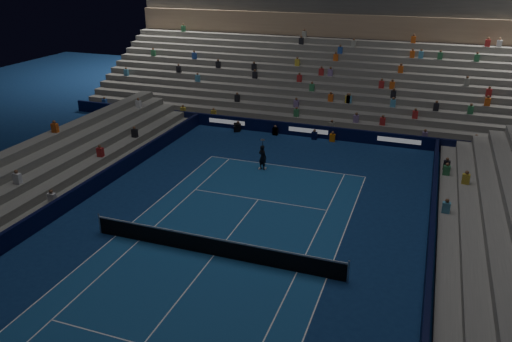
{
  "coord_description": "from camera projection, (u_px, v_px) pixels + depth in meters",
  "views": [
    {
      "loc": [
        8.74,
        -18.53,
        13.04
      ],
      "look_at": [
        0.0,
        6.0,
        2.0
      ],
      "focal_mm": 35.01,
      "sensor_mm": 36.0,
      "label": 1
    }
  ],
  "objects": [
    {
      "name": "tennis_net",
      "position": [
        214.0,
        246.0,
        23.66
      ],
      "size": [
        12.9,
        0.1,
        1.1
      ],
      "color": "#B2B2B7",
      "rests_on": "ground"
    },
    {
      "name": "sponsor_barrier_east",
      "position": [
        428.0,
        288.0,
        20.67
      ],
      "size": [
        0.25,
        37.0,
        1.0
      ],
      "primitive_type": "cube",
      "color": "black",
      "rests_on": "ground"
    },
    {
      "name": "sponsor_barrier_west",
      "position": [
        48.0,
        214.0,
        26.66
      ],
      "size": [
        0.25,
        37.0,
        1.0
      ],
      "primitive_type": "cube",
      "color": "black",
      "rests_on": "ground"
    },
    {
      "name": "ground",
      "position": [
        214.0,
        255.0,
        23.86
      ],
      "size": [
        90.0,
        90.0,
        0.0
      ],
      "primitive_type": "plane",
      "color": "navy",
      "rests_on": "ground"
    },
    {
      "name": "broadcast_camera",
      "position": [
        237.0,
        127.0,
        41.02
      ],
      "size": [
        0.67,
        1.03,
        0.65
      ],
      "color": "black",
      "rests_on": "ground"
    },
    {
      "name": "sponsor_barrier_far",
      "position": [
        309.0,
        131.0,
        39.71
      ],
      "size": [
        44.0,
        0.25,
        1.0
      ],
      "primitive_type": "cube",
      "color": "black",
      "rests_on": "ground"
    },
    {
      "name": "tennis_player",
      "position": [
        263.0,
        157.0,
        33.38
      ],
      "size": [
        0.73,
        0.6,
        1.71
      ],
      "primitive_type": "imported",
      "rotation": [
        0.0,
        0.0,
        2.78
      ],
      "color": "black",
      "rests_on": "ground"
    },
    {
      "name": "court_surface",
      "position": [
        214.0,
        255.0,
        23.86
      ],
      "size": [
        10.97,
        23.77,
        0.01
      ],
      "primitive_type": "cube",
      "color": "navy",
      "rests_on": "ground"
    },
    {
      "name": "grandstand_main",
      "position": [
        334.0,
        72.0,
        46.74
      ],
      "size": [
        44.0,
        15.2,
        11.2
      ],
      "color": "slate",
      "rests_on": "ground"
    }
  ]
}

